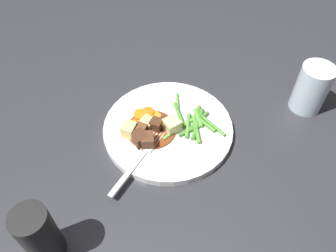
{
  "coord_description": "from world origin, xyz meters",
  "views": [
    {
      "loc": [
        0.13,
        0.43,
        0.55
      ],
      "look_at": [
        0.0,
        0.0,
        0.02
      ],
      "focal_mm": 36.08,
      "sensor_mm": 36.0,
      "label": 1
    }
  ],
  "objects_px": {
    "carrot_slice_3": "(148,113)",
    "potato_chunk_2": "(129,131)",
    "meat_chunk_3": "(156,125)",
    "meat_chunk_1": "(148,140)",
    "meat_chunk_4": "(140,139)",
    "carrot_slice_2": "(153,119)",
    "potato_chunk_1": "(172,125)",
    "meat_chunk_0": "(165,125)",
    "dinner_plate": "(168,128)",
    "pepper_mill": "(39,235)",
    "potato_chunk_0": "(148,123)",
    "carrot_slice_1": "(134,127)",
    "water_glass": "(312,88)",
    "carrot_slice_0": "(141,116)",
    "fork": "(139,159)",
    "meat_chunk_2": "(139,131)"
  },
  "relations": [
    {
      "from": "carrot_slice_3",
      "to": "potato_chunk_2",
      "type": "distance_m",
      "value": 0.07
    },
    {
      "from": "carrot_slice_3",
      "to": "meat_chunk_3",
      "type": "xyz_separation_m",
      "value": [
        -0.01,
        0.04,
        0.01
      ]
    },
    {
      "from": "meat_chunk_1",
      "to": "meat_chunk_4",
      "type": "bearing_deg",
      "value": -30.77
    },
    {
      "from": "carrot_slice_2",
      "to": "potato_chunk_1",
      "type": "bearing_deg",
      "value": 130.52
    },
    {
      "from": "carrot_slice_2",
      "to": "potato_chunk_2",
      "type": "relative_size",
      "value": 1.28
    },
    {
      "from": "meat_chunk_0",
      "to": "meat_chunk_3",
      "type": "height_order",
      "value": "meat_chunk_3"
    },
    {
      "from": "dinner_plate",
      "to": "pepper_mill",
      "type": "xyz_separation_m",
      "value": [
        0.25,
        0.19,
        0.05
      ]
    },
    {
      "from": "potato_chunk_0",
      "to": "carrot_slice_1",
      "type": "bearing_deg",
      "value": 0.99
    },
    {
      "from": "meat_chunk_0",
      "to": "water_glass",
      "type": "bearing_deg",
      "value": 178.18
    },
    {
      "from": "potato_chunk_1",
      "to": "meat_chunk_1",
      "type": "relative_size",
      "value": 1.03
    },
    {
      "from": "water_glass",
      "to": "meat_chunk_1",
      "type": "bearing_deg",
      "value": 2.98
    },
    {
      "from": "carrot_slice_0",
      "to": "potato_chunk_0",
      "type": "xyz_separation_m",
      "value": [
        -0.01,
        0.03,
        0.0
      ]
    },
    {
      "from": "potato_chunk_1",
      "to": "meat_chunk_4",
      "type": "relative_size",
      "value": 0.99
    },
    {
      "from": "carrot_slice_0",
      "to": "meat_chunk_1",
      "type": "height_order",
      "value": "meat_chunk_1"
    },
    {
      "from": "dinner_plate",
      "to": "carrot_slice_1",
      "type": "relative_size",
      "value": 9.05
    },
    {
      "from": "dinner_plate",
      "to": "meat_chunk_0",
      "type": "height_order",
      "value": "meat_chunk_0"
    },
    {
      "from": "dinner_plate",
      "to": "carrot_slice_2",
      "type": "distance_m",
      "value": 0.04
    },
    {
      "from": "meat_chunk_3",
      "to": "fork",
      "type": "relative_size",
      "value": 0.18
    },
    {
      "from": "meat_chunk_0",
      "to": "fork",
      "type": "bearing_deg",
      "value": 41.31
    },
    {
      "from": "meat_chunk_4",
      "to": "carrot_slice_3",
      "type": "bearing_deg",
      "value": -116.62
    },
    {
      "from": "potato_chunk_2",
      "to": "fork",
      "type": "relative_size",
      "value": 0.2
    },
    {
      "from": "carrot_slice_1",
      "to": "water_glass",
      "type": "distance_m",
      "value": 0.39
    },
    {
      "from": "carrot_slice_0",
      "to": "potato_chunk_2",
      "type": "relative_size",
      "value": 1.05
    },
    {
      "from": "meat_chunk_3",
      "to": "pepper_mill",
      "type": "relative_size",
      "value": 0.2
    },
    {
      "from": "potato_chunk_0",
      "to": "potato_chunk_2",
      "type": "height_order",
      "value": "potato_chunk_2"
    },
    {
      "from": "carrot_slice_3",
      "to": "meat_chunk_3",
      "type": "relative_size",
      "value": 1.1
    },
    {
      "from": "meat_chunk_2",
      "to": "fork",
      "type": "relative_size",
      "value": 0.22
    },
    {
      "from": "carrot_slice_0",
      "to": "meat_chunk_3",
      "type": "relative_size",
      "value": 1.22
    },
    {
      "from": "potato_chunk_2",
      "to": "fork",
      "type": "xyz_separation_m",
      "value": [
        -0.01,
        0.06,
        -0.01
      ]
    },
    {
      "from": "dinner_plate",
      "to": "potato_chunk_0",
      "type": "relative_size",
      "value": 10.16
    },
    {
      "from": "fork",
      "to": "potato_chunk_0",
      "type": "bearing_deg",
      "value": -115.48
    },
    {
      "from": "meat_chunk_2",
      "to": "fork",
      "type": "distance_m",
      "value": 0.06
    },
    {
      "from": "carrot_slice_2",
      "to": "carrot_slice_3",
      "type": "bearing_deg",
      "value": -68.69
    },
    {
      "from": "carrot_slice_1",
      "to": "meat_chunk_3",
      "type": "bearing_deg",
      "value": 164.53
    },
    {
      "from": "carrot_slice_3",
      "to": "pepper_mill",
      "type": "xyz_separation_m",
      "value": [
        0.22,
        0.23,
        0.04
      ]
    },
    {
      "from": "potato_chunk_2",
      "to": "meat_chunk_0",
      "type": "distance_m",
      "value": 0.07
    },
    {
      "from": "carrot_slice_1",
      "to": "meat_chunk_0",
      "type": "relative_size",
      "value": 1.16
    },
    {
      "from": "carrot_slice_3",
      "to": "water_glass",
      "type": "bearing_deg",
      "value": 170.67
    },
    {
      "from": "potato_chunk_2",
      "to": "dinner_plate",
      "type": "bearing_deg",
      "value": -178.49
    },
    {
      "from": "potato_chunk_1",
      "to": "meat_chunk_2",
      "type": "height_order",
      "value": "potato_chunk_1"
    },
    {
      "from": "potato_chunk_2",
      "to": "pepper_mill",
      "type": "bearing_deg",
      "value": 46.83
    },
    {
      "from": "fork",
      "to": "meat_chunk_3",
      "type": "bearing_deg",
      "value": -128.77
    },
    {
      "from": "meat_chunk_3",
      "to": "pepper_mill",
      "type": "height_order",
      "value": "pepper_mill"
    },
    {
      "from": "pepper_mill",
      "to": "meat_chunk_2",
      "type": "bearing_deg",
      "value": -136.87
    },
    {
      "from": "meat_chunk_2",
      "to": "fork",
      "type": "xyz_separation_m",
      "value": [
        0.01,
        0.06,
        -0.01
      ]
    },
    {
      "from": "potato_chunk_1",
      "to": "pepper_mill",
      "type": "bearing_deg",
      "value": 34.16
    },
    {
      "from": "potato_chunk_1",
      "to": "meat_chunk_3",
      "type": "xyz_separation_m",
      "value": [
        0.03,
        -0.01,
        -0.0
      ]
    },
    {
      "from": "meat_chunk_1",
      "to": "pepper_mill",
      "type": "distance_m",
      "value": 0.26
    },
    {
      "from": "carrot_slice_2",
      "to": "meat_chunk_1",
      "type": "bearing_deg",
      "value": 65.67
    },
    {
      "from": "fork",
      "to": "carrot_slice_1",
      "type": "bearing_deg",
      "value": -95.41
    }
  ]
}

